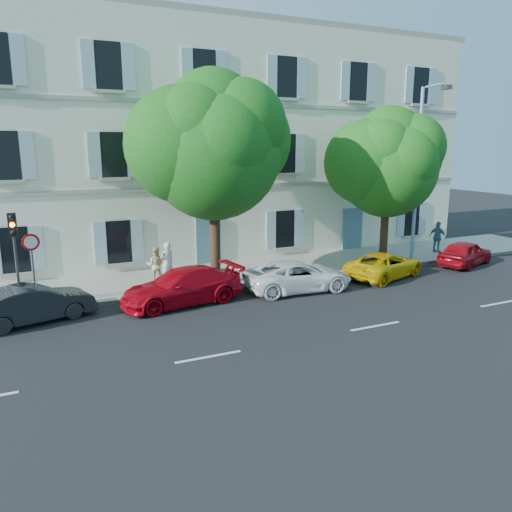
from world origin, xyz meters
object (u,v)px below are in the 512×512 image
car_red_hatchback (465,253)px  tree_left (213,153)px  street_lamp (420,165)px  traffic_light (14,241)px  road_sign (32,254)px  pedestrian_b (155,265)px  tree_right (388,168)px  pedestrian_a (167,263)px  car_dark_sedan (34,304)px  car_yellow_supercar (385,265)px  pedestrian_c (438,237)px  car_white_coupe (298,276)px  car_red_coupe (182,287)px

car_red_hatchback → tree_left: bearing=63.1°
street_lamp → traffic_light: bearing=179.8°
road_sign → pedestrian_b: size_ratio=1.71×
tree_right → pedestrian_b: bearing=173.9°
traffic_light → pedestrian_a: 6.23m
street_lamp → car_dark_sedan: bearing=-176.5°
car_red_hatchback → street_lamp: bearing=42.3°
car_dark_sedan → pedestrian_b: bearing=-76.4°
tree_right → pedestrian_a: bearing=174.5°
car_yellow_supercar → pedestrian_c: (5.87, 2.71, 0.43)m
car_yellow_supercar → pedestrian_c: bearing=-83.4°
road_sign → traffic_light: bearing=-144.6°
car_dark_sedan → pedestrian_c: (20.78, 2.42, 0.36)m
car_red_hatchback → tree_right: bearing=47.6°
car_white_coupe → car_red_hatchback: size_ratio=1.20×
car_dark_sedan → street_lamp: (17.92, 1.11, 4.40)m
car_red_hatchback → pedestrian_c: 2.62m
pedestrian_c → pedestrian_a: bearing=73.3°
tree_right → pedestrian_c: bearing=11.1°
car_red_hatchback → tree_left: 14.00m
tree_right → road_sign: 16.42m
car_red_hatchback → pedestrian_b: pedestrian_b is taller
car_dark_sedan → car_red_hatchback: car_dark_sedan is taller
car_red_hatchback → pedestrian_c: bearing=-32.9°
car_dark_sedan → traffic_light: 2.41m
street_lamp → pedestrian_c: street_lamp is taller
tree_left → tree_right: bearing=0.1°
car_red_coupe → pedestrian_c: size_ratio=2.75×
road_sign → tree_right: bearing=-0.1°
car_red_coupe → car_red_hatchback: 14.95m
traffic_light → car_red_hatchback: bearing=-3.5°
pedestrian_a → car_red_hatchback: bearing=150.2°
car_yellow_supercar → pedestrian_b: size_ratio=2.68×
street_lamp → car_yellow_supercar: bearing=-155.2°
car_red_coupe → traffic_light: (-5.67, 1.35, 2.03)m
car_yellow_supercar → tree_right: size_ratio=0.57×
car_yellow_supercar → pedestrian_a: (-9.51, 2.87, 0.45)m
car_red_hatchback → pedestrian_b: (-15.26, 2.85, 0.29)m
pedestrian_b → road_sign: bearing=35.5°
tree_right → traffic_light: bearing=-178.8°
pedestrian_b → tree_left: bearing=173.8°
traffic_light → car_yellow_supercar: bearing=-5.4°
car_yellow_supercar → tree_left: 9.39m
car_dark_sedan → car_yellow_supercar: size_ratio=0.94×
street_lamp → pedestrian_b: 13.73m
car_red_hatchback → pedestrian_c: pedestrian_c is taller
car_yellow_supercar → traffic_light: bearing=66.4°
pedestrian_a → pedestrian_b: bearing=-39.7°
car_red_hatchback → road_sign: size_ratio=1.40×
tree_left → street_lamp: (10.68, -0.42, -0.66)m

